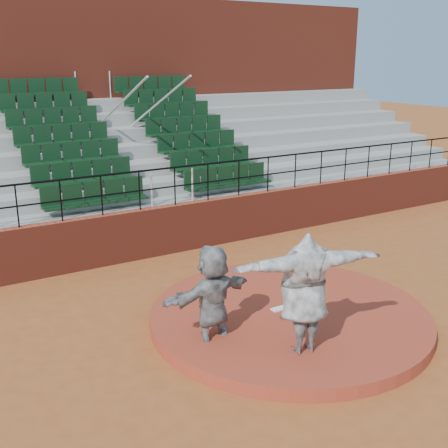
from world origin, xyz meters
The scene contains 9 objects.
ground centered at (0.00, 0.00, 0.00)m, with size 90.00×90.00×0.00m, color #964C21.
pitchers_mound centered at (0.00, 0.00, 0.12)m, with size 5.50×5.50×0.25m, color #9C3723.
pitching_rubber centered at (0.00, 0.15, 0.27)m, with size 0.60×0.15×0.03m, color white.
boundary_wall centered at (0.00, 5.00, 0.65)m, with size 24.00×0.30×1.30m, color maroon.
wall_railing centered at (0.00, 5.00, 2.03)m, with size 24.04×0.05×1.03m.
seating_deck centered at (0.00, 8.65, 1.43)m, with size 24.00×5.97×4.63m.
press_box_facade centered at (0.00, 12.60, 3.55)m, with size 24.00×3.00×7.10m, color maroon.
pitcher centered at (-0.76, -1.35, 1.30)m, with size 2.59×0.70×2.11m, color black.
fielder centered at (-1.83, -0.13, 0.99)m, with size 1.83×0.58×1.97m, color black.
Camera 1 is at (-6.35, -8.00, 5.06)m, focal length 45.00 mm.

